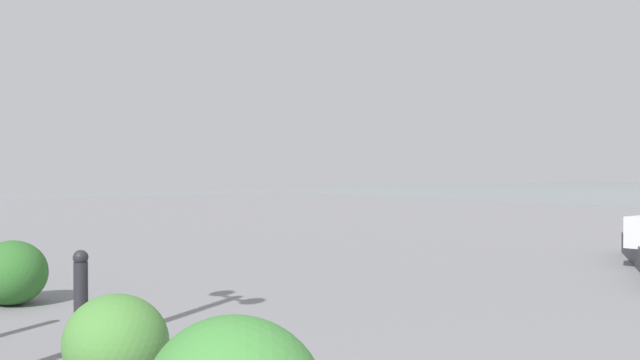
% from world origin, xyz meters
% --- Properties ---
extents(bollard_near, '(0.13, 0.13, 0.90)m').
position_xyz_m(bollard_near, '(4.65, -1.06, 0.47)').
color(bollard_near, '#232328').
rests_on(bollard_near, ground).
extents(shrub_low, '(0.89, 0.80, 0.76)m').
position_xyz_m(shrub_low, '(7.34, -1.24, 0.38)').
color(shrub_low, '#2D6628').
rests_on(shrub_low, ground).
extents(shrub_tall, '(0.82, 0.74, 0.70)m').
position_xyz_m(shrub_tall, '(3.52, -0.90, 0.35)').
color(shrub_tall, '#477F38').
rests_on(shrub_tall, ground).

